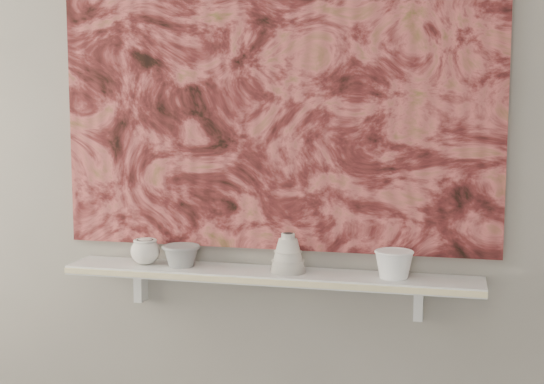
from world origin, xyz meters
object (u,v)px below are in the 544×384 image
(shelf, at_px, (269,275))
(bowl_grey, at_px, (181,255))
(cup_cream, at_px, (145,251))
(bell_vessel, at_px, (288,253))
(bowl_white, at_px, (394,264))
(painting, at_px, (275,87))

(shelf, height_order, bowl_grey, bowl_grey)
(shelf, bearing_deg, cup_cream, 180.00)
(cup_cream, xyz_separation_m, bell_vessel, (0.51, 0.00, 0.02))
(shelf, xyz_separation_m, bell_vessel, (0.06, 0.00, 0.08))
(bell_vessel, xyz_separation_m, bowl_white, (0.35, 0.00, -0.02))
(bell_vessel, bearing_deg, painting, 128.85)
(shelf, distance_m, cup_cream, 0.45)
(painting, relative_size, bowl_white, 11.96)
(bowl_grey, bearing_deg, painting, 14.56)
(bowl_grey, relative_size, cup_cream, 1.31)
(painting, xyz_separation_m, cup_cream, (-0.44, -0.08, -0.56))
(cup_cream, bearing_deg, bowl_white, 0.00)
(cup_cream, bearing_deg, shelf, 0.00)
(shelf, relative_size, bowl_grey, 10.60)
(shelf, height_order, bell_vessel, bell_vessel)
(painting, distance_m, cup_cream, 0.72)
(shelf, relative_size, bowl_white, 11.16)
(bowl_grey, distance_m, bowl_white, 0.72)
(shelf, distance_m, bowl_grey, 0.31)
(cup_cream, bearing_deg, bell_vessel, 0.00)
(bowl_grey, relative_size, bell_vessel, 1.01)
(bowl_white, bearing_deg, bowl_grey, 180.00)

